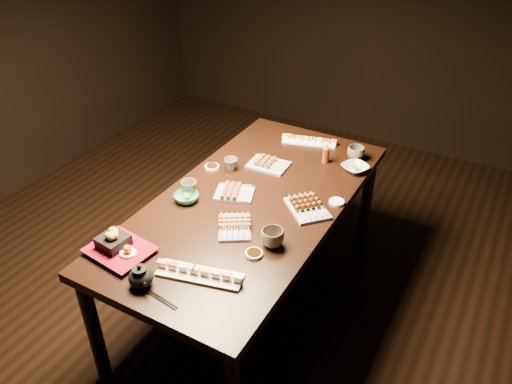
% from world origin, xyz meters
% --- Properties ---
extents(ground, '(5.00, 5.00, 0.00)m').
position_xyz_m(ground, '(0.00, 0.00, 0.00)').
color(ground, black).
rests_on(ground, ground).
extents(dining_table, '(1.32, 1.97, 0.75)m').
position_xyz_m(dining_table, '(0.28, 0.07, 0.38)').
color(dining_table, black).
rests_on(dining_table, ground).
extents(sushi_platter_near, '(0.39, 0.19, 0.05)m').
position_xyz_m(sushi_platter_near, '(0.37, -0.54, 0.77)').
color(sushi_platter_near, white).
rests_on(sushi_platter_near, dining_table).
extents(sushi_platter_far, '(0.35, 0.18, 0.04)m').
position_xyz_m(sushi_platter_far, '(0.28, 0.80, 0.77)').
color(sushi_platter_far, white).
rests_on(sushi_platter_far, dining_table).
extents(yakitori_plate_center, '(0.24, 0.21, 0.05)m').
position_xyz_m(yakitori_plate_center, '(0.17, 0.07, 0.78)').
color(yakitori_plate_center, '#828EB6').
rests_on(yakitori_plate_center, dining_table).
extents(yakitori_plate_right, '(0.24, 0.26, 0.05)m').
position_xyz_m(yakitori_plate_right, '(0.33, -0.18, 0.78)').
color(yakitori_plate_right, '#828EB6').
rests_on(yakitori_plate_right, dining_table).
extents(yakitori_plate_left, '(0.23, 0.18, 0.06)m').
position_xyz_m(yakitori_plate_left, '(0.19, 0.42, 0.78)').
color(yakitori_plate_left, '#828EB6').
rests_on(yakitori_plate_left, dining_table).
extents(tsukune_plate, '(0.29, 0.29, 0.06)m').
position_xyz_m(tsukune_plate, '(0.57, 0.13, 0.78)').
color(tsukune_plate, '#828EB6').
rests_on(tsukune_plate, dining_table).
extents(edamame_bowl_green, '(0.16, 0.16, 0.04)m').
position_xyz_m(edamame_bowl_green, '(-0.01, -0.11, 0.77)').
color(edamame_bowl_green, '#2F916E').
rests_on(edamame_bowl_green, dining_table).
extents(edamame_bowl_cream, '(0.19, 0.19, 0.04)m').
position_xyz_m(edamame_bowl_cream, '(0.65, 0.62, 0.77)').
color(edamame_bowl_cream, beige).
rests_on(edamame_bowl_cream, dining_table).
extents(tempura_tray, '(0.31, 0.26, 0.10)m').
position_xyz_m(tempura_tray, '(-0.03, -0.59, 0.80)').
color(tempura_tray, black).
rests_on(tempura_tray, dining_table).
extents(teacup_near_left, '(0.11, 0.11, 0.08)m').
position_xyz_m(teacup_near_left, '(-0.04, -0.04, 0.79)').
color(teacup_near_left, '#52493F').
rests_on(teacup_near_left, dining_table).
extents(teacup_mid_right, '(0.15, 0.15, 0.09)m').
position_xyz_m(teacup_mid_right, '(0.55, -0.20, 0.79)').
color(teacup_mid_right, '#52493F').
rests_on(teacup_mid_right, dining_table).
extents(teacup_far_left, '(0.11, 0.11, 0.07)m').
position_xyz_m(teacup_far_left, '(0.02, 0.28, 0.79)').
color(teacup_far_left, '#52493F').
rests_on(teacup_far_left, dining_table).
extents(teacup_far_right, '(0.12, 0.12, 0.08)m').
position_xyz_m(teacup_far_right, '(0.60, 0.75, 0.79)').
color(teacup_far_right, '#52493F').
rests_on(teacup_far_right, dining_table).
extents(teapot, '(0.17, 0.17, 0.11)m').
position_xyz_m(teapot, '(0.19, -0.70, 0.80)').
color(teapot, black).
rests_on(teapot, dining_table).
extents(condiment_bottle, '(0.05, 0.05, 0.13)m').
position_xyz_m(condiment_bottle, '(0.46, 0.63, 0.81)').
color(condiment_bottle, maroon).
rests_on(condiment_bottle, dining_table).
extents(sauce_dish_west, '(0.09, 0.09, 0.01)m').
position_xyz_m(sauce_dish_west, '(-0.08, 0.24, 0.76)').
color(sauce_dish_west, white).
rests_on(sauce_dish_west, dining_table).
extents(sauce_dish_east, '(0.10, 0.10, 0.01)m').
position_xyz_m(sauce_dish_east, '(0.68, 0.26, 0.76)').
color(sauce_dish_east, white).
rests_on(sauce_dish_east, dining_table).
extents(sauce_dish_se, '(0.09, 0.09, 0.01)m').
position_xyz_m(sauce_dish_se, '(0.51, -0.31, 0.76)').
color(sauce_dish_se, white).
rests_on(sauce_dish_se, dining_table).
extents(sauce_dish_nw, '(0.09, 0.09, 0.01)m').
position_xyz_m(sauce_dish_nw, '(0.13, 0.79, 0.76)').
color(sauce_dish_nw, white).
rests_on(sauce_dish_nw, dining_table).
extents(chopsticks_near, '(0.20, 0.02, 0.01)m').
position_xyz_m(chopsticks_near, '(-0.07, -0.65, 0.75)').
color(chopsticks_near, black).
rests_on(chopsticks_near, dining_table).
extents(chopsticks_se, '(0.22, 0.05, 0.01)m').
position_xyz_m(chopsticks_se, '(0.29, -0.73, 0.75)').
color(chopsticks_se, black).
rests_on(chopsticks_se, dining_table).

